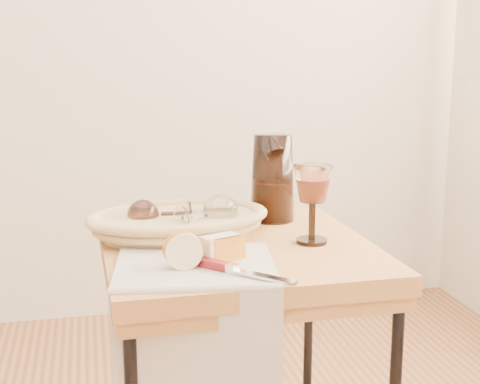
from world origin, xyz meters
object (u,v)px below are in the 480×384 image
object	(u,v)px
goblet_lying_b	(204,214)
table_knife	(236,269)
bread_basket	(179,224)
pitcher	(272,178)
tea_towel	(195,265)
apple_half	(182,249)
wine_goblet	(312,204)
goblet_lying_a	(163,214)

from	to	relation	value
goblet_lying_b	table_knife	xyz separation A→B (m)	(0.01, -0.28, -0.04)
bread_basket	pitcher	bearing A→B (deg)	14.38
goblet_lying_b	tea_towel	bearing A→B (deg)	-129.95
tea_towel	apple_half	bearing A→B (deg)	-149.35
pitcher	table_knife	world-z (taller)	pitcher
wine_goblet	goblet_lying_a	bearing A→B (deg)	156.51
bread_basket	goblet_lying_a	size ratio (longest dim) A/B	3.14
goblet_lying_a	goblet_lying_b	distance (m)	0.10
goblet_lying_b	pitcher	distance (m)	0.23
tea_towel	apple_half	xyz separation A→B (m)	(-0.03, -0.01, 0.04)
wine_goblet	table_knife	distance (m)	0.29
bread_basket	table_knife	size ratio (longest dim) A/B	1.60
goblet_lying_b	pitcher	xyz separation A→B (m)	(0.19, 0.12, 0.05)
goblet_lying_a	table_knife	world-z (taller)	goblet_lying_a
bread_basket	apple_half	bearing A→B (deg)	-103.44
goblet_lying_b	wine_goblet	bearing A→B (deg)	-49.09
pitcher	table_knife	size ratio (longest dim) A/B	1.09
goblet_lying_b	table_knife	world-z (taller)	goblet_lying_b
pitcher	bread_basket	bearing A→B (deg)	-173.88
bread_basket	wine_goblet	size ratio (longest dim) A/B	2.10
goblet_lying_a	pitcher	distance (m)	0.30
bread_basket	goblet_lying_b	world-z (taller)	goblet_lying_b
goblet_lying_a	table_knife	bearing A→B (deg)	110.90
tea_towel	goblet_lying_b	size ratio (longest dim) A/B	2.32
goblet_lying_b	wine_goblet	world-z (taller)	wine_goblet
bread_basket	apple_half	world-z (taller)	apple_half
bread_basket	goblet_lying_a	world-z (taller)	goblet_lying_a
pitcher	apple_half	xyz separation A→B (m)	(-0.27, -0.34, -0.06)
tea_towel	goblet_lying_a	distance (m)	0.25
wine_goblet	tea_towel	bearing A→B (deg)	-157.78
goblet_lying_b	table_knife	distance (m)	0.28
tea_towel	goblet_lying_a	bearing A→B (deg)	105.70
bread_basket	goblet_lying_b	size ratio (longest dim) A/B	2.77
tea_towel	bread_basket	size ratio (longest dim) A/B	0.84
bread_basket	pitcher	distance (m)	0.28
goblet_lying_b	apple_half	xyz separation A→B (m)	(-0.08, -0.22, -0.01)
goblet_lying_a	apple_half	bearing A→B (deg)	95.23
goblet_lying_b	table_knife	bearing A→B (deg)	-112.91
tea_towel	goblet_lying_a	size ratio (longest dim) A/B	2.63
bread_basket	wine_goblet	xyz separation A→B (m)	(0.28, -0.12, 0.06)
bread_basket	table_knife	distance (m)	0.31
pitcher	apple_half	world-z (taller)	pitcher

